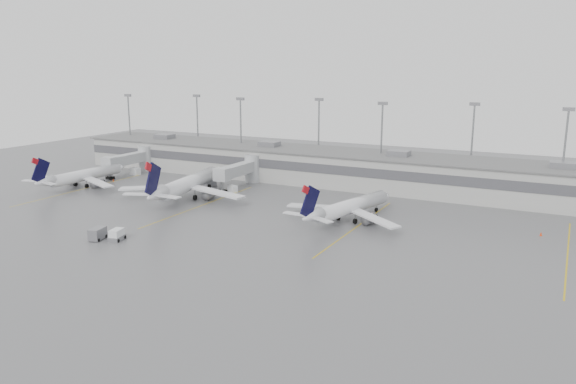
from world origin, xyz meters
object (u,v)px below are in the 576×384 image
at_px(jet_mid_left, 186,184).
at_px(baggage_tug, 117,236).
at_px(jet_mid_right, 348,207).
at_px(jet_far_left, 82,175).

relative_size(jet_mid_left, baggage_tug, 9.92).
distance_m(jet_mid_right, baggage_tug, 42.35).
relative_size(jet_far_left, baggage_tug, 8.33).
xyz_separation_m(jet_mid_right, baggage_tug, (-30.74, -29.06, -2.09)).
relative_size(jet_far_left, jet_mid_right, 1.01).
bearing_deg(jet_mid_right, jet_far_left, -165.16).
xyz_separation_m(jet_far_left, jet_mid_left, (30.60, 1.26, 0.56)).
height_order(jet_mid_left, baggage_tug, jet_mid_left).
relative_size(jet_mid_right, baggage_tug, 8.24).
height_order(jet_far_left, jet_mid_left, jet_mid_left).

